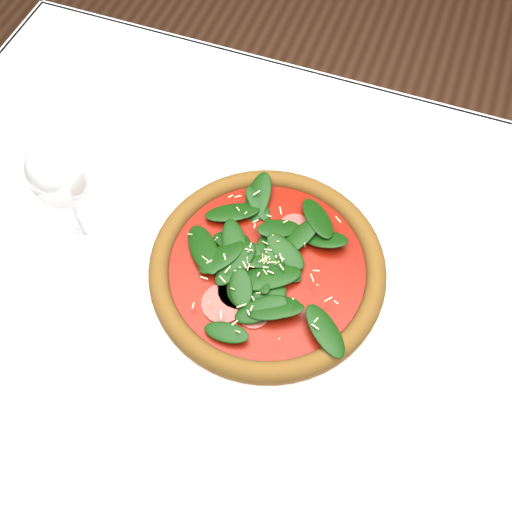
% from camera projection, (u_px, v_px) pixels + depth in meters
% --- Properties ---
extents(ground, '(6.00, 6.00, 0.00)m').
position_uv_depth(ground, '(267.00, 415.00, 1.43)').
color(ground, brown).
rests_on(ground, ground).
extents(dining_table, '(1.21, 0.81, 0.75)m').
position_uv_depth(dining_table, '(274.00, 312.00, 0.86)').
color(dining_table, white).
rests_on(dining_table, ground).
extents(plate, '(0.37, 0.37, 0.02)m').
position_uv_depth(plate, '(267.00, 273.00, 0.77)').
color(plate, white).
rests_on(plate, dining_table).
extents(pizza, '(0.41, 0.41, 0.04)m').
position_uv_depth(pizza, '(267.00, 266.00, 0.75)').
color(pizza, '#9E6C26').
rests_on(pizza, plate).
extents(wine_glass, '(0.08, 0.08, 0.19)m').
position_uv_depth(wine_glass, '(59.00, 178.00, 0.70)').
color(wine_glass, silver).
rests_on(wine_glass, dining_table).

